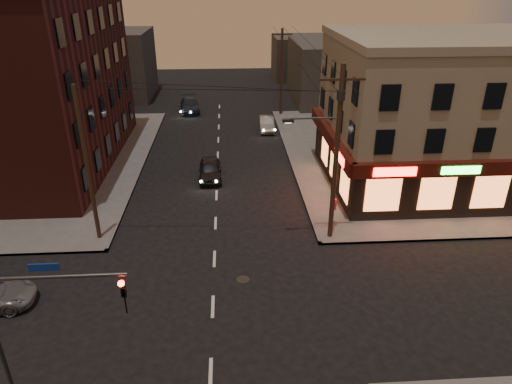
{
  "coord_description": "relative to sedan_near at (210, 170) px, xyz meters",
  "views": [
    {
      "loc": [
        0.95,
        -17.14,
        14.17
      ],
      "look_at": [
        2.41,
        5.7,
        3.2
      ],
      "focal_mm": 32.0,
      "sensor_mm": 36.0,
      "label": 1
    }
  ],
  "objects": [
    {
      "name": "sedan_near",
      "position": [
        0.0,
        0.0,
        0.0
      ],
      "size": [
        1.81,
        4.22,
        1.42
      ],
      "primitive_type": "imported",
      "rotation": [
        0.0,
        0.0,
        0.03
      ],
      "color": "black",
      "rests_on": "ground"
    },
    {
      "name": "brick_apartment",
      "position": [
        -14.0,
        3.96,
        5.94
      ],
      "size": [
        12.0,
        20.0,
        13.0
      ],
      "primitive_type": "cube",
      "color": "#431715",
      "rests_on": "sidewalk_nw"
    },
    {
      "name": "bg_building_nw",
      "position": [
        -12.5,
        26.96,
        3.29
      ],
      "size": [
        9.0,
        10.0,
        8.0
      ],
      "primitive_type": "cube",
      "color": "#3F3D3A",
      "rests_on": "ground"
    },
    {
      "name": "pizza_building",
      "position": [
        16.43,
        -1.61,
        4.64
      ],
      "size": [
        15.85,
        12.85,
        10.5
      ],
      "color": "gray",
      "rests_on": "sidewalk_ne"
    },
    {
      "name": "utility_pole_west",
      "position": [
        -6.3,
        -8.54,
        3.94
      ],
      "size": [
        0.24,
        0.24,
        9.0
      ],
      "primitive_type": "cylinder",
      "color": "#382619",
      "rests_on": "sidewalk_nw"
    },
    {
      "name": "utility_pole_main",
      "position": [
        7.18,
        -9.24,
        5.05
      ],
      "size": [
        4.2,
        0.44,
        10.0
      ],
      "color": "#382619",
      "rests_on": "sidewalk_ne"
    },
    {
      "name": "sedan_far",
      "position": [
        -2.81,
        19.04,
        0.02
      ],
      "size": [
        2.63,
        5.24,
        1.46
      ],
      "primitive_type": "imported",
      "rotation": [
        0.0,
        0.0,
        0.12
      ],
      "color": "#192333",
      "rests_on": "ground"
    },
    {
      "name": "bg_building_ne_a",
      "position": [
        14.5,
        22.96,
        2.79
      ],
      "size": [
        10.0,
        12.0,
        7.0
      ],
      "primitive_type": "cube",
      "color": "#3F3D3A",
      "rests_on": "ground"
    },
    {
      "name": "fire_hydrant",
      "position": [
        8.3,
        -5.92,
        -0.12
      ],
      "size": [
        0.37,
        0.37,
        0.8
      ],
      "rotation": [
        0.0,
        0.0,
        0.36
      ],
      "color": "maroon",
      "rests_on": "sidewalk_ne"
    },
    {
      "name": "bg_building_ne_b",
      "position": [
        12.5,
        36.96,
        2.29
      ],
      "size": [
        8.0,
        8.0,
        6.0
      ],
      "primitive_type": "cube",
      "color": "#3F3D3A",
      "rests_on": "ground"
    },
    {
      "name": "sidewalk_ne",
      "position": [
        18.5,
        3.96,
        -0.63
      ],
      "size": [
        24.0,
        28.0,
        0.15
      ],
      "primitive_type": "cube",
      "color": "#514F4C",
      "rests_on": "ground"
    },
    {
      "name": "ground",
      "position": [
        0.5,
        -15.04,
        -0.71
      ],
      "size": [
        120.0,
        120.0,
        0.0
      ],
      "primitive_type": "plane",
      "color": "black",
      "rests_on": "ground"
    },
    {
      "name": "traffic_signal",
      "position": [
        -5.07,
        -20.65,
        3.45
      ],
      "size": [
        4.49,
        0.32,
        6.47
      ],
      "color": "#333538",
      "rests_on": "ground"
    },
    {
      "name": "utility_pole_far",
      "position": [
        7.3,
        16.96,
        3.94
      ],
      "size": [
        0.26,
        0.26,
        9.0
      ],
      "primitive_type": "cylinder",
      "color": "#382619",
      "rests_on": "sidewalk_ne"
    },
    {
      "name": "sedan_mid",
      "position": [
        5.32,
        11.64,
        -0.04
      ],
      "size": [
        1.56,
        4.11,
        1.34
      ],
      "primitive_type": "imported",
      "rotation": [
        0.0,
        0.0,
        -0.04
      ],
      "color": "slate",
      "rests_on": "ground"
    }
  ]
}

